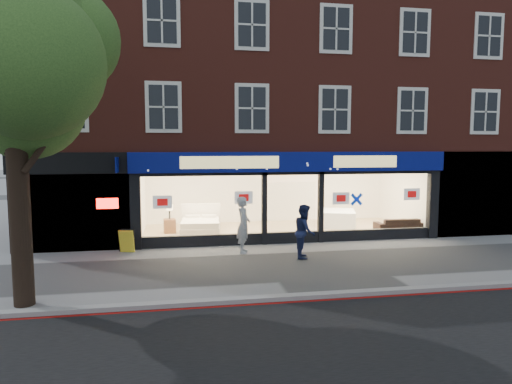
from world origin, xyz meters
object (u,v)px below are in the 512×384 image
object	(u,v)px
a_board	(127,241)
pedestrian_blue	(305,231)
display_bed	(201,225)
pedestrian_grey	(243,225)
sofa	(399,225)
mattress_stack	(338,218)

from	to	relation	value
a_board	pedestrian_blue	xyz separation A→B (m)	(5.58, -1.74, 0.46)
display_bed	pedestrian_grey	size ratio (longest dim) A/B	1.09
display_bed	pedestrian_blue	size ratio (longest dim) A/B	1.19
sofa	pedestrian_blue	xyz separation A→B (m)	(-4.79, -3.04, 0.47)
sofa	a_board	xyz separation A→B (m)	(-10.37, -1.30, 0.00)
pedestrian_grey	display_bed	bearing A→B (deg)	33.81
sofa	pedestrian_blue	bearing A→B (deg)	34.43
display_bed	a_board	xyz separation A→B (m)	(-2.56, -2.48, -0.02)
sofa	pedestrian_grey	xyz separation A→B (m)	(-6.58, -2.01, 0.55)
sofa	pedestrian_grey	bearing A→B (deg)	19.04
mattress_stack	pedestrian_blue	size ratio (longest dim) A/B	1.20
mattress_stack	pedestrian_grey	xyz separation A→B (m)	(-4.67, -3.70, 0.49)
mattress_stack	pedestrian_grey	world-z (taller)	pedestrian_grey
display_bed	a_board	world-z (taller)	display_bed
a_board	pedestrian_blue	distance (m)	5.87
display_bed	mattress_stack	size ratio (longest dim) A/B	1.00
display_bed	sofa	size ratio (longest dim) A/B	1.06
pedestrian_grey	pedestrian_blue	distance (m)	2.07
sofa	pedestrian_grey	distance (m)	6.90
sofa	pedestrian_blue	world-z (taller)	pedestrian_blue
display_bed	a_board	bearing A→B (deg)	-130.70
a_board	pedestrian_grey	size ratio (longest dim) A/B	0.41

